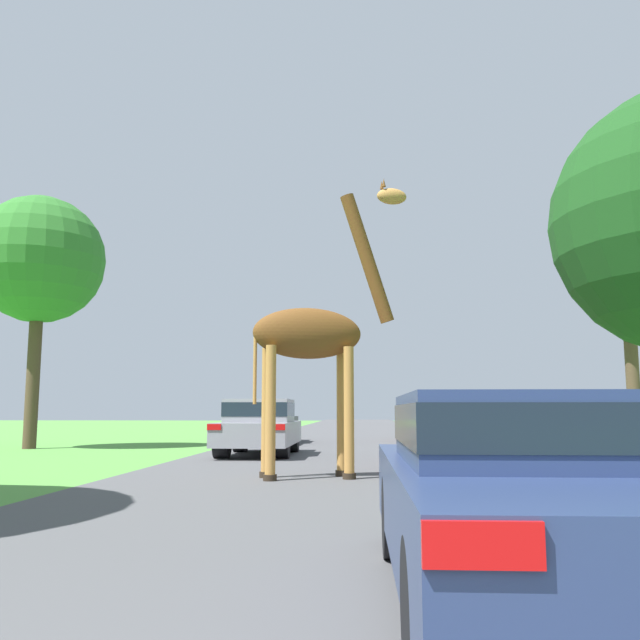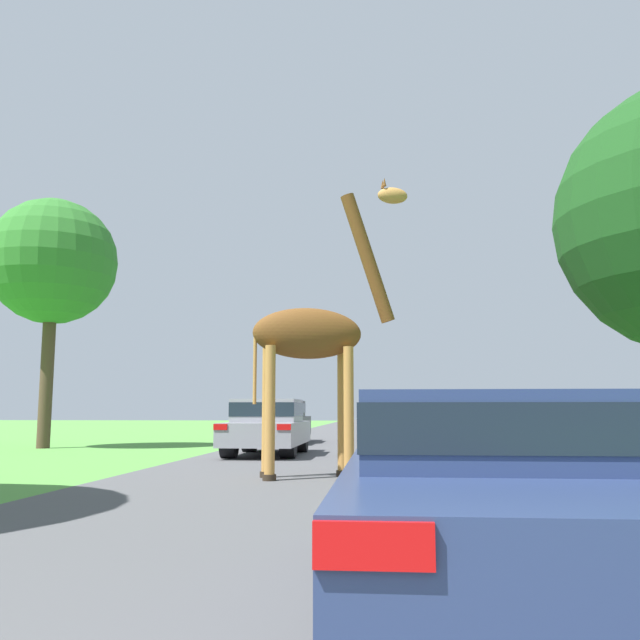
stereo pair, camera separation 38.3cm
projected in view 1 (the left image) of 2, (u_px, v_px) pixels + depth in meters
road at (354, 438)px, 28.70m from camera, size 8.10×120.00×0.00m
giraffe_near_road at (315, 337)px, 11.75m from camera, size 2.82×1.14×5.34m
car_lead_maroon at (555, 489)px, 4.01m from camera, size 1.95×4.27×1.23m
car_queue_right at (435, 421)px, 25.88m from camera, size 1.92×4.18×1.42m
car_queue_left at (269, 421)px, 24.20m from camera, size 1.71×4.64×1.49m
car_far_ahead at (260, 425)px, 17.55m from camera, size 1.80×4.29×1.43m
car_verge_right at (465, 430)px, 14.16m from camera, size 1.75×4.57×1.38m
car_rear_follower at (453, 424)px, 20.81m from camera, size 1.80×4.02×1.37m
tree_far_right at (40, 261)px, 21.10m from camera, size 3.97×3.97×7.81m
tree_mid_field at (627, 290)px, 29.27m from camera, size 3.94×3.94×8.38m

